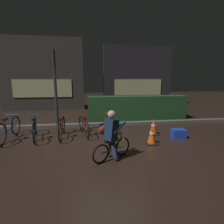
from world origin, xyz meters
name	(u,v)px	position (x,y,z in m)	size (l,w,h in m)	color
ground_plane	(108,145)	(0.00, 0.00, 0.00)	(40.00, 40.00, 0.00)	black
sidewalk_curb	(102,124)	(0.00, 2.20, 0.06)	(12.00, 0.24, 0.12)	#56544F
hedge_row	(137,108)	(1.80, 3.10, 0.58)	(4.80, 0.70, 1.17)	#214723
storefront_left	(43,75)	(-3.39, 6.50, 2.23)	(5.05, 0.54, 4.49)	#383330
storefront_right	(137,77)	(2.94, 7.20, 2.11)	(4.84, 0.54, 4.24)	#262328
street_post	(56,94)	(-1.68, 1.20, 1.47)	(0.10, 0.10, 2.94)	#2D2D33
parked_bike_leftmost	(9,129)	(-3.20, 0.90, 0.36)	(0.46, 1.72, 0.79)	black
parked_bike_left_mid	(34,128)	(-2.39, 0.89, 0.35)	(0.51, 1.63, 0.77)	black
parked_bike_center_left	(62,128)	(-1.51, 0.94, 0.33)	(0.46, 1.56, 0.72)	black
parked_bike_center_right	(84,126)	(-0.76, 1.07, 0.32)	(0.50, 1.47, 0.69)	black
parked_bike_right_mid	(109,125)	(0.15, 1.02, 0.34)	(0.46, 1.62, 0.75)	black
traffic_cone_near	(152,135)	(1.35, -0.10, 0.28)	(0.36, 0.36, 0.59)	black
traffic_cone_far	(154,127)	(1.73, 0.74, 0.29)	(0.36, 0.36, 0.60)	black
blue_crate	(178,133)	(2.46, 0.30, 0.15)	(0.44, 0.32, 0.30)	#193DB7
cyclist	(111,135)	(-0.04, -0.95, 0.63)	(1.03, 0.66, 1.25)	black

